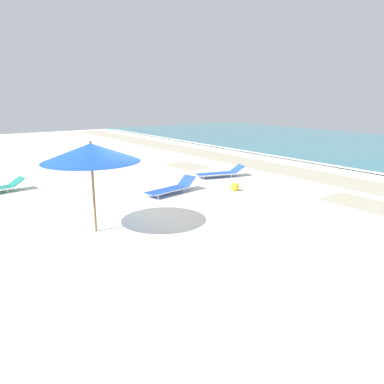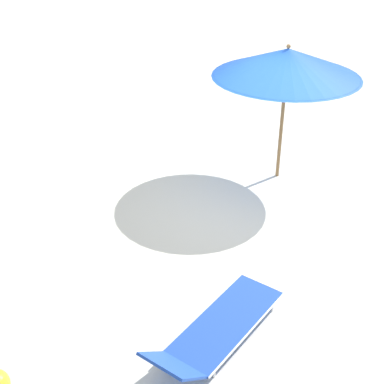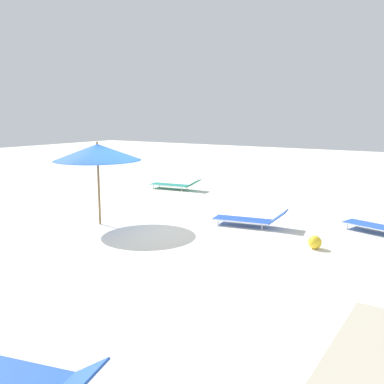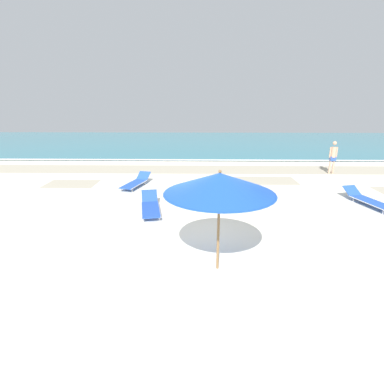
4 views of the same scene
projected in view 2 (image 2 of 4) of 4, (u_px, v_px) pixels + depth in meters
name	position (u px, v px, depth m)	size (l,w,h in m)	color
ground_plane	(238.00, 214.00, 8.72)	(60.00, 60.00, 0.16)	silver
beach_umbrella	(287.00, 63.00, 8.68)	(2.47, 2.47, 2.38)	olive
sun_lounger_near_water_left	(216.00, 330.00, 6.05)	(0.98, 2.14, 0.54)	blue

